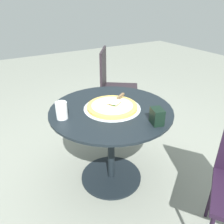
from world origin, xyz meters
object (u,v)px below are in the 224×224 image
(patio_table, at_px, (111,130))
(patio_chair_near, at_px, (113,83))
(drinking_cup, at_px, (62,110))
(pizza_server, at_px, (118,99))
(napkin_dispenser, at_px, (157,116))
(pizza_on_tray, at_px, (112,107))

(patio_table, relative_size, patio_chair_near, 1.03)
(patio_table, distance_m, drinking_cup, 0.45)
(pizza_server, distance_m, patio_chair_near, 1.02)
(patio_table, bearing_deg, patio_chair_near, -31.77)
(drinking_cup, bearing_deg, patio_table, -97.18)
(napkin_dispenser, height_order, patio_chair_near, patio_chair_near)
(napkin_dispenser, relative_size, patio_chair_near, 0.12)
(patio_table, xyz_separation_m, pizza_server, (0.04, -0.08, 0.24))
(patio_table, relative_size, drinking_cup, 7.69)
(patio_table, xyz_separation_m, drinking_cup, (0.05, 0.37, 0.25))
(patio_table, height_order, napkin_dispenser, napkin_dispenser)
(pizza_server, xyz_separation_m, patio_chair_near, (0.87, -0.48, -0.23))
(pizza_on_tray, bearing_deg, patio_chair_near, -31.38)
(pizza_server, bearing_deg, napkin_dispenser, -169.98)
(drinking_cup, bearing_deg, pizza_server, -91.50)
(pizza_server, height_order, patio_chair_near, patio_chair_near)
(patio_table, xyz_separation_m, napkin_dispenser, (-0.35, -0.15, 0.25))
(patio_table, relative_size, napkin_dispenser, 8.59)
(drinking_cup, relative_size, napkin_dispenser, 1.12)
(pizza_on_tray, height_order, napkin_dispenser, napkin_dispenser)
(pizza_on_tray, xyz_separation_m, patio_chair_near, (0.90, -0.55, -0.19))
(patio_chair_near, bearing_deg, pizza_server, 151.18)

